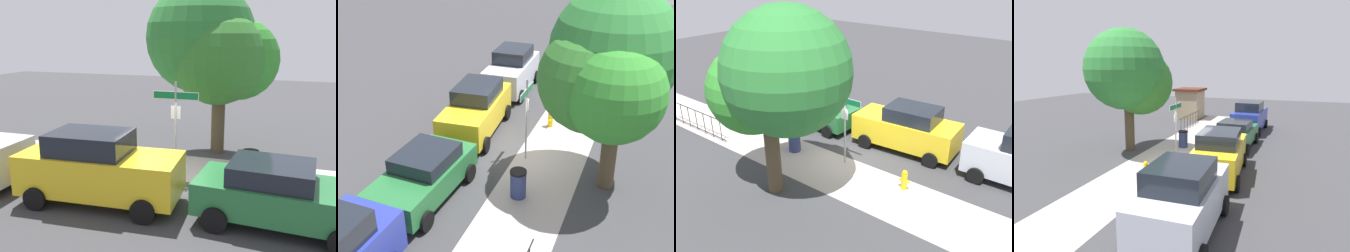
% 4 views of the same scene
% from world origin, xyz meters
% --- Properties ---
extents(ground_plane, '(60.00, 60.00, 0.00)m').
position_xyz_m(ground_plane, '(0.00, 0.00, 0.00)').
color(ground_plane, '#38383A').
extents(sidewalk_strip, '(24.00, 2.60, 0.00)m').
position_xyz_m(sidewalk_strip, '(2.00, 1.30, 0.00)').
color(sidewalk_strip, '#AEA29B').
rests_on(sidewalk_strip, ground_plane).
extents(street_sign, '(1.51, 0.07, 3.16)m').
position_xyz_m(street_sign, '(0.15, 0.40, 2.15)').
color(street_sign, '#9EA0A5').
rests_on(street_sign, ground_plane).
extents(shade_tree, '(5.01, 4.28, 6.56)m').
position_xyz_m(shade_tree, '(0.73, 3.15, 4.11)').
color(shade_tree, '#4B3F2B').
rests_on(shade_tree, ground_plane).
extents(car_silver, '(4.16, 2.10, 2.13)m').
position_xyz_m(car_silver, '(-6.04, -2.30, 1.05)').
color(car_silver, silver).
rests_on(car_silver, ground_plane).
extents(car_yellow, '(4.57, 2.26, 2.03)m').
position_xyz_m(car_yellow, '(-1.25, -2.19, 1.01)').
color(car_yellow, gold).
rests_on(car_yellow, ground_plane).
extents(car_green, '(4.20, 2.25, 1.60)m').
position_xyz_m(car_green, '(3.55, -1.97, 0.82)').
color(car_green, '#256935').
rests_on(car_green, ground_plane).
extents(car_blue, '(4.70, 2.24, 2.18)m').
position_xyz_m(car_blue, '(8.35, -2.08, 1.08)').
color(car_blue, '#263294').
rests_on(car_blue, ground_plane).
extents(iron_fence, '(4.57, 0.04, 1.07)m').
position_xyz_m(iron_fence, '(7.81, 2.30, 0.56)').
color(iron_fence, black).
rests_on(iron_fence, ground_plane).
extents(utility_shed, '(2.71, 2.37, 2.70)m').
position_xyz_m(utility_shed, '(12.10, 3.80, 1.38)').
color(utility_shed, '#998466').
rests_on(utility_shed, ground_plane).
extents(fire_hydrant, '(0.42, 0.22, 0.78)m').
position_xyz_m(fire_hydrant, '(-2.72, 0.60, 0.38)').
color(fire_hydrant, yellow).
rests_on(fire_hydrant, ground_plane).
extents(trash_bin, '(0.55, 0.55, 0.98)m').
position_xyz_m(trash_bin, '(2.54, 0.90, 0.49)').
color(trash_bin, navy).
rests_on(trash_bin, ground_plane).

